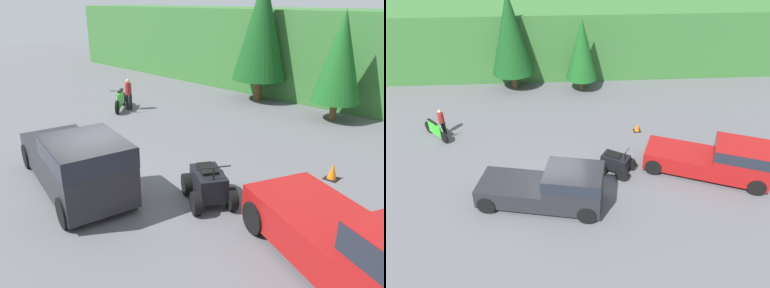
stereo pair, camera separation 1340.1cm
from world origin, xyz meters
The scene contains 9 objects.
ground_plane centered at (0.00, 0.00, 0.00)m, with size 80.00×80.00×0.00m, color #5B5B60.
hillside_backdrop centered at (0.00, 16.00, 2.44)m, with size 44.00×6.00×4.88m.
tree_left centered at (-2.81, 12.19, 3.97)m, with size 2.97×2.97×6.75m.
tree_mid_left centered at (1.99, 11.52, 2.97)m, with size 2.22×2.22×5.05m.
pickup_truck_second centered at (-0.12, -0.61, 1.01)m, with size 5.71×3.08×1.93m.
dirt_bike centered at (-6.77, 5.54, 0.49)m, with size 1.72×1.79×1.18m.
quad_atv centered at (2.94, 1.66, 0.51)m, with size 2.16×1.97×1.29m.
rider_person centered at (-6.45, 5.86, 0.87)m, with size 0.47×0.47×1.60m.
traffic_cone centered at (4.82, 5.49, 0.25)m, with size 0.42×0.42×0.55m.
Camera 1 is at (9.20, -5.36, 5.39)m, focal length 35.00 mm.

